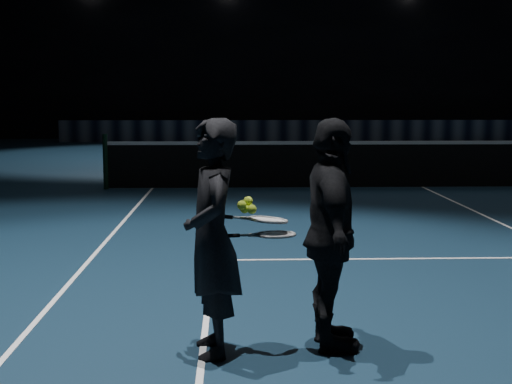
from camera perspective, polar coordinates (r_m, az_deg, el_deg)
floor at (r=14.84m, az=13.26°, el=0.34°), size 36.00×36.00×0.00m
wall_back at (r=32.59m, az=5.02°, el=13.11°), size 30.00×0.00×30.00m
court_lines at (r=14.84m, az=13.26°, el=0.35°), size 10.98×23.78×0.01m
net_post_left at (r=14.47m, az=-11.95°, el=2.39°), size 0.10×0.10×1.10m
net_mesh at (r=14.79m, az=13.31°, el=2.07°), size 12.80×0.02×0.86m
net_tape at (r=14.75m, az=13.36°, el=3.87°), size 12.80×0.03×0.07m
sponsor_backdrop at (r=29.99m, az=5.50°, el=4.89°), size 22.00×0.15×0.90m
player_a at (r=4.98m, az=-3.54°, el=-3.69°), size 0.49×0.66×1.67m
player_b at (r=5.11m, az=6.03°, el=-3.44°), size 0.41×0.98×1.67m
racket_lower at (r=5.03m, az=1.59°, el=-3.42°), size 0.70×0.28×0.03m
racket_upper at (r=5.04m, az=0.96°, el=-2.24°), size 0.71×0.33×0.10m
tennis_balls at (r=4.97m, az=-0.63°, el=-1.18°), size 0.12×0.10×0.12m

